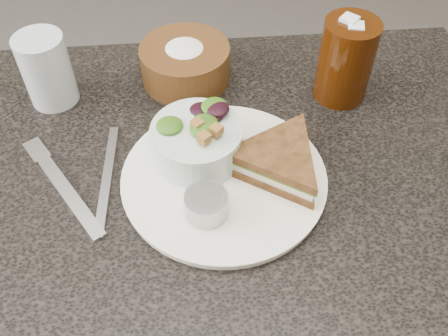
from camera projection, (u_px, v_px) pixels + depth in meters
dining_table at (211, 294)px, 1.03m from camera, size 1.00×0.70×0.75m
dinner_plate at (224, 178)px, 0.73m from camera, size 0.30×0.30×0.01m
sandwich at (279, 161)px, 0.72m from camera, size 0.24×0.24×0.05m
salad_bowl at (197, 137)px, 0.73m from camera, size 0.15×0.15×0.08m
dressing_ramekin at (206, 205)px, 0.67m from camera, size 0.07×0.07×0.04m
orange_wedge at (226, 139)px, 0.76m from camera, size 0.07×0.07×0.02m
fork at (66, 191)px, 0.72m from camera, size 0.13×0.18×0.01m
knife at (107, 178)px, 0.74m from camera, size 0.02×0.21×0.00m
bread_basket at (185, 58)px, 0.86m from camera, size 0.18×0.18×0.09m
cola_glass at (346, 57)px, 0.81m from camera, size 0.11×0.11×0.15m
water_glass at (47, 70)px, 0.81m from camera, size 0.09×0.09×0.12m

